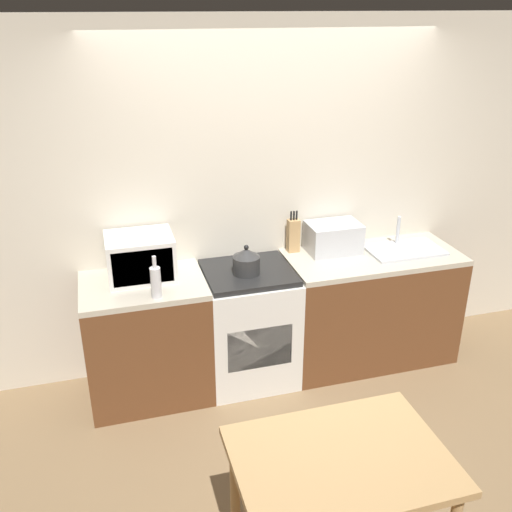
# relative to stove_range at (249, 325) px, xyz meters

# --- Properties ---
(ground_plane) EXTENTS (16.00, 16.00, 0.00)m
(ground_plane) POSITION_rel_stove_range_xyz_m (0.24, -0.70, -0.45)
(ground_plane) COLOR brown
(wall_back) EXTENTS (10.00, 0.06, 2.60)m
(wall_back) POSITION_rel_stove_range_xyz_m (0.24, 0.34, 0.85)
(wall_back) COLOR beige
(wall_back) RESTS_ON ground_plane
(counter_left_run) EXTENTS (0.85, 0.62, 0.90)m
(counter_left_run) POSITION_rel_stove_range_xyz_m (-0.75, 0.00, 0.00)
(counter_left_run) COLOR brown
(counter_left_run) RESTS_ON ground_plane
(counter_right_run) EXTENTS (1.33, 0.62, 0.90)m
(counter_right_run) POSITION_rel_stove_range_xyz_m (0.99, 0.00, 0.00)
(counter_right_run) COLOR brown
(counter_right_run) RESTS_ON ground_plane
(stove_range) EXTENTS (0.65, 0.62, 0.90)m
(stove_range) POSITION_rel_stove_range_xyz_m (0.00, 0.00, 0.00)
(stove_range) COLOR silver
(stove_range) RESTS_ON ground_plane
(kettle) EXTENTS (0.19, 0.19, 0.22)m
(kettle) POSITION_rel_stove_range_xyz_m (-0.03, -0.04, 0.55)
(kettle) COLOR #2D2D2D
(kettle) RESTS_ON stove_range
(microwave) EXTENTS (0.46, 0.37, 0.31)m
(microwave) POSITION_rel_stove_range_xyz_m (-0.74, 0.10, 0.61)
(microwave) COLOR silver
(microwave) RESTS_ON counter_left_run
(bottle) EXTENTS (0.07, 0.07, 0.29)m
(bottle) POSITION_rel_stove_range_xyz_m (-0.68, -0.23, 0.56)
(bottle) COLOR silver
(bottle) RESTS_ON counter_left_run
(knife_block) EXTENTS (0.09, 0.07, 0.33)m
(knife_block) POSITION_rel_stove_range_xyz_m (0.42, 0.24, 0.58)
(knife_block) COLOR tan
(knife_block) RESTS_ON counter_right_run
(toaster_oven) EXTENTS (0.40, 0.28, 0.23)m
(toaster_oven) POSITION_rel_stove_range_xyz_m (0.71, 0.15, 0.57)
(toaster_oven) COLOR silver
(toaster_oven) RESTS_ON counter_right_run
(sink_basin) EXTENTS (0.57, 0.35, 0.24)m
(sink_basin) POSITION_rel_stove_range_xyz_m (1.25, 0.01, 0.47)
(sink_basin) COLOR silver
(sink_basin) RESTS_ON counter_right_run
(dining_table) EXTENTS (0.98, 0.71, 0.76)m
(dining_table) POSITION_rel_stove_range_xyz_m (-0.04, -1.74, 0.21)
(dining_table) COLOR tan
(dining_table) RESTS_ON ground_plane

